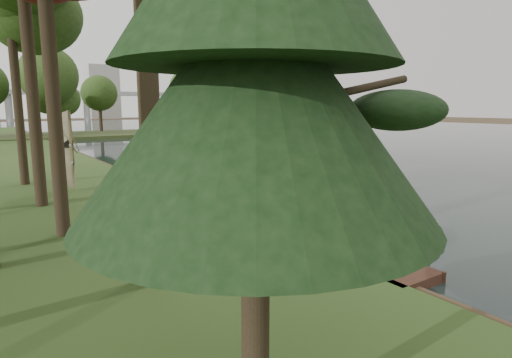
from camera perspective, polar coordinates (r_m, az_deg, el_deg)
ground at (r=17.30m, az=2.39°, el=-4.45°), size 300.00×300.00×0.00m
water at (r=52.32m, az=16.02°, el=4.70°), size 130.00×200.00×0.05m
boardwalk at (r=16.40m, az=-2.13°, el=-4.71°), size 1.60×16.00×0.30m
peninsula at (r=66.11m, az=-18.28°, el=5.73°), size 50.00×14.00×0.45m
far_trees at (r=65.20m, az=-21.44°, el=10.96°), size 45.60×5.60×8.80m
bridge at (r=135.37m, az=-24.95°, el=10.00°), size 95.90×4.00×8.60m
building_a at (r=158.69m, az=-19.79°, el=10.85°), size 10.00×8.00×18.00m
rowboat_0 at (r=13.98m, az=19.79°, el=-6.65°), size 3.93×3.02×0.76m
rowboat_1 at (r=14.89m, az=14.95°, el=-5.44°), size 3.87×2.98×0.74m
rowboat_2 at (r=15.68m, az=13.02°, el=-4.43°), size 4.12×3.02×0.83m
rowboat_3 at (r=16.75m, az=8.34°, el=-3.60°), size 3.48×2.53×0.71m
rowboat_4 at (r=17.68m, az=5.58°, el=-2.97°), size 3.52×2.95×0.62m
rowboat_5 at (r=19.05m, az=1.97°, el=-1.69°), size 4.49×3.57×0.83m
rowboat_6 at (r=20.21m, az=0.09°, el=-1.05°), size 4.11×3.06×0.82m
rowboat_7 at (r=20.98m, az=-2.50°, el=-0.92°), size 3.35×2.61×0.63m
stored_rowboat at (r=21.81m, az=-23.32°, el=-0.44°), size 4.36×3.65×0.77m
pine_tree at (r=4.55m, az=-0.09°, el=20.25°), size 3.80×3.80×7.81m
reeds_0 at (r=13.65m, az=-0.09°, el=-4.87°), size 0.60×0.60×0.98m
reeds_1 at (r=13.19m, az=-10.25°, el=-5.77°), size 0.60×0.60×0.89m
reeds_2 at (r=16.76m, az=-17.71°, el=-2.80°), size 0.60×0.60×0.87m
reeds_3 at (r=21.16m, az=-13.78°, el=-0.11°), size 0.60×0.60×0.85m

